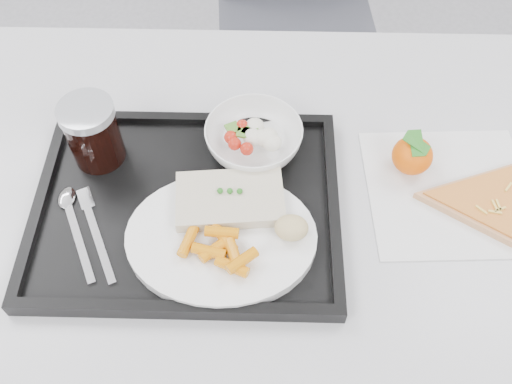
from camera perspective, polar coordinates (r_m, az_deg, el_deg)
table at (r=0.92m, az=-0.25°, el=-3.39°), size 1.20×0.80×0.75m
tray at (r=0.86m, az=-6.88°, el=-1.48°), size 0.45×0.35×0.03m
dinner_plate at (r=0.81m, az=-3.49°, el=-4.60°), size 0.27×0.27×0.02m
fish_fillet at (r=0.82m, az=-2.61°, el=-0.69°), size 0.16×0.11×0.03m
bread_roll at (r=0.79m, az=3.57°, el=-3.59°), size 0.06×0.05×0.03m
salad_bowl at (r=0.89m, az=-0.23°, el=5.36°), size 0.15×0.15×0.05m
cola_glass at (r=0.89m, az=-16.03°, el=5.79°), size 0.08×0.08×0.11m
cutlery at (r=0.87m, az=-17.10°, el=-2.86°), size 0.12×0.16×0.01m
napkin at (r=0.93m, az=18.75°, el=0.08°), size 0.26×0.25×0.00m
tangerine at (r=0.91m, az=15.36°, el=3.55°), size 0.08×0.08×0.07m
pizza_slice at (r=0.92m, az=22.33°, el=-1.01°), size 0.25×0.25×0.02m
carrot_pile at (r=0.77m, az=-3.57°, el=-5.72°), size 0.11×0.08×0.02m
salad_contents at (r=0.88m, az=0.00°, el=5.58°), size 0.09×0.07×0.02m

